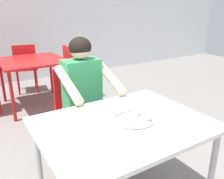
{
  "coord_description": "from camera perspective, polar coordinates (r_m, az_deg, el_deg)",
  "views": [
    {
      "loc": [
        -0.78,
        -1.12,
        1.47
      ],
      "look_at": [
        0.11,
        0.31,
        0.88
      ],
      "focal_mm": 38.13,
      "sensor_mm": 36.0,
      "label": 1
    }
  ],
  "objects": [
    {
      "name": "diner_foreground",
      "position": [
        2.19,
        -6.18,
        -0.49
      ],
      "size": [
        0.49,
        0.55,
        1.22
      ],
      "color": "#3D3D3D",
      "rests_on": "ground"
    },
    {
      "name": "chair_red_right",
      "position": [
        3.96,
        -8.75,
        5.12
      ],
      "size": [
        0.45,
        0.45,
        0.88
      ],
      "color": "red",
      "rests_on": "ground"
    },
    {
      "name": "table_foreground",
      "position": [
        1.65,
        2.76,
        -10.1
      ],
      "size": [
        1.13,
        0.87,
        0.73
      ],
      "color": "silver",
      "rests_on": "ground"
    },
    {
      "name": "chair_red_far",
      "position": [
        4.42,
        -20.06,
        5.54
      ],
      "size": [
        0.45,
        0.46,
        0.87
      ],
      "color": "red",
      "rests_on": "ground"
    },
    {
      "name": "table_background_red",
      "position": [
        3.75,
        -18.53,
        5.68
      ],
      "size": [
        0.92,
        0.95,
        0.73
      ],
      "color": "red",
      "rests_on": "ground"
    },
    {
      "name": "thali_tray",
      "position": [
        1.64,
        5.38,
        -7.04
      ],
      "size": [
        0.28,
        0.28,
        0.03
      ],
      "color": "#B7BABF",
      "rests_on": "table_foreground"
    },
    {
      "name": "chair_foreground",
      "position": [
        2.46,
        -8.32,
        -3.55
      ],
      "size": [
        0.43,
        0.39,
        0.9
      ],
      "color": "red",
      "rests_on": "ground"
    }
  ]
}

